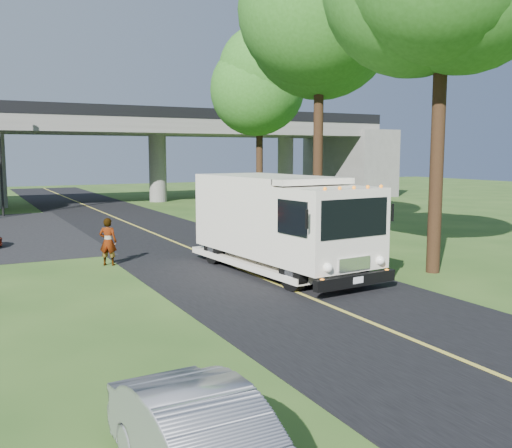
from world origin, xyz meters
TOP-DOWN VIEW (x-y plane):
  - ground at (0.00, 0.00)m, footprint 120.00×120.00m
  - road at (0.00, 10.00)m, footprint 7.00×90.00m
  - lane_line at (0.00, 10.00)m, footprint 0.12×90.00m
  - overpass at (0.00, 32.00)m, footprint 54.00×10.00m
  - traffic_signal at (-6.00, 26.00)m, footprint 0.18×0.22m
  - tree_right_mid at (6.41, 8.84)m, footprint 6.62×6.52m
  - tree_right_far at (9.21, 19.84)m, footprint 5.77×5.67m
  - step_van at (0.99, 3.36)m, footprint 3.43×7.81m
  - pedestrian at (-3.80, 7.18)m, footprint 0.74×0.67m

SIDE VIEW (x-z plane):
  - ground at x=0.00m, z-range 0.00..0.00m
  - road at x=0.00m, z-range 0.00..0.02m
  - lane_line at x=0.00m, z-range 0.03..0.03m
  - pedestrian at x=-3.80m, z-range 0.00..1.69m
  - step_van at x=0.99m, z-range 0.14..3.33m
  - traffic_signal at x=-6.00m, z-range 0.60..5.80m
  - overpass at x=0.00m, z-range 0.91..8.21m
  - tree_right_far at x=9.21m, z-range 2.81..13.80m
  - tree_right_mid at x=6.41m, z-range 3.24..15.98m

